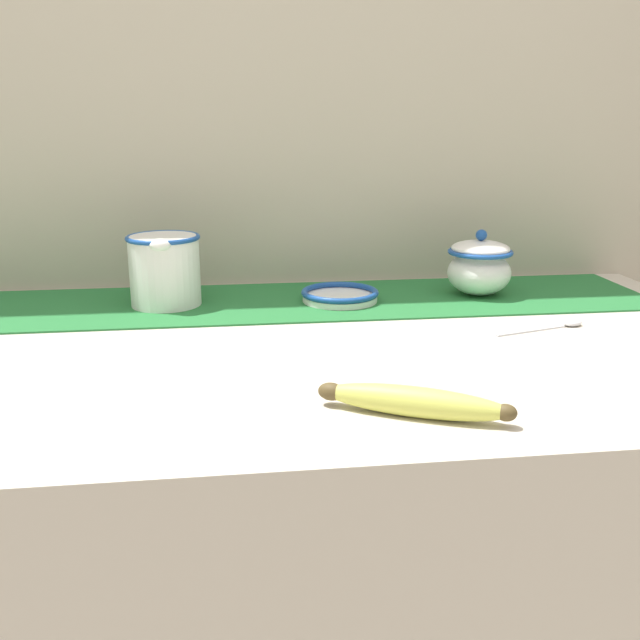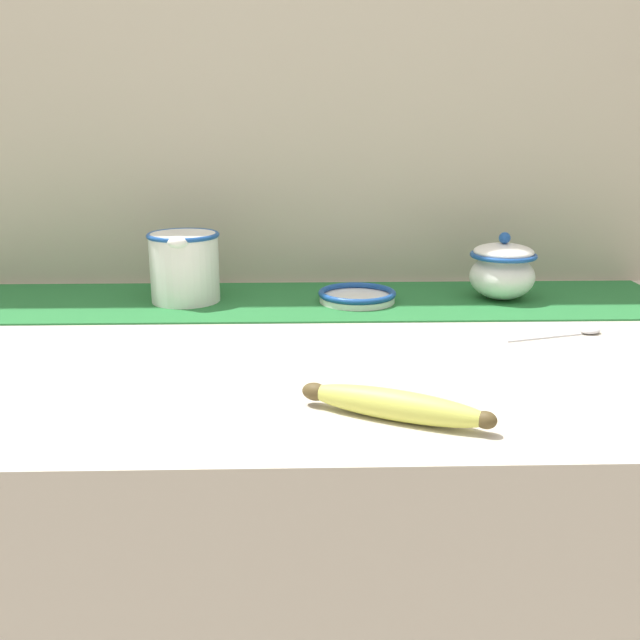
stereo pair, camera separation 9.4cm
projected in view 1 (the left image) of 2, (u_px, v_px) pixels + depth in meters
name	position (u px, v px, depth m)	size (l,w,h in m)	color
countertop	(284.00, 611.00, 1.13)	(1.45, 0.76, 0.89)	beige
back_wall	(260.00, 118.00, 1.31)	(2.25, 0.04, 2.40)	#B7AD99
table_runner	(269.00, 302.00, 1.23)	(1.34, 0.27, 0.00)	#236B33
cream_pitcher	(165.00, 268.00, 1.19)	(0.12, 0.14, 0.12)	white
sugar_bowl	(479.00, 266.00, 1.26)	(0.11, 0.11, 0.12)	white
small_dish	(340.00, 295.00, 1.23)	(0.13, 0.13, 0.02)	white
banana	(414.00, 402.00, 0.76)	(0.20, 0.12, 0.03)	#CCD156
spoon	(565.00, 324.00, 1.09)	(0.15, 0.06, 0.01)	silver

